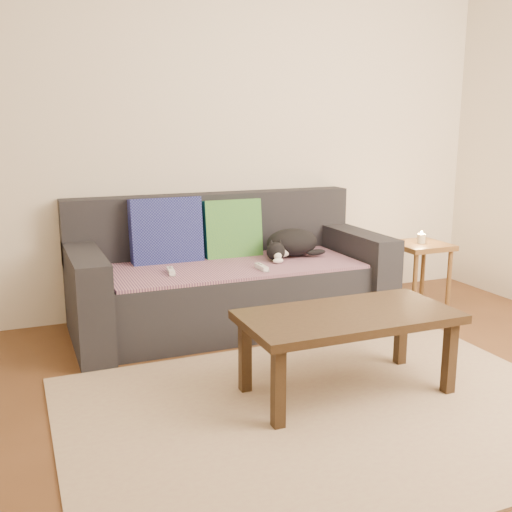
# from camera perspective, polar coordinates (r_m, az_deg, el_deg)

# --- Properties ---
(ground) EXTENTS (4.50, 4.50, 0.00)m
(ground) POSITION_cam_1_polar(r_m,az_deg,el_deg) (2.87, 8.50, -15.77)
(ground) COLOR brown
(ground) RESTS_ON ground
(back_wall) EXTENTS (4.50, 0.04, 2.60)m
(back_wall) POSITION_cam_1_polar(r_m,az_deg,el_deg) (4.37, -4.69, 11.74)
(back_wall) COLOR beige
(back_wall) RESTS_ON ground
(sofa) EXTENTS (2.10, 0.94, 0.87)m
(sofa) POSITION_cam_1_polar(r_m,az_deg,el_deg) (4.10, -2.62, -2.31)
(sofa) COLOR #232328
(sofa) RESTS_ON ground
(throw_blanket) EXTENTS (1.66, 0.74, 0.02)m
(throw_blanket) POSITION_cam_1_polar(r_m,az_deg,el_deg) (3.98, -2.19, -0.94)
(throw_blanket) COLOR #43284B
(throw_blanket) RESTS_ON sofa
(cushion_navy) EXTENTS (0.48, 0.17, 0.49)m
(cushion_navy) POSITION_cam_1_polar(r_m,az_deg,el_deg) (4.08, -8.54, 2.12)
(cushion_navy) COLOR #141556
(cushion_navy) RESTS_ON throw_blanket
(cushion_green) EXTENTS (0.41, 0.15, 0.42)m
(cushion_green) POSITION_cam_1_polar(r_m,az_deg,el_deg) (4.21, -2.28, 2.58)
(cushion_green) COLOR #0B4740
(cushion_green) RESTS_ON throw_blanket
(cat) EXTENTS (0.45, 0.33, 0.20)m
(cat) POSITION_cam_1_polar(r_m,az_deg,el_deg) (4.20, 3.34, 1.20)
(cat) COLOR black
(cat) RESTS_ON throw_blanket
(wii_remote_a) EXTENTS (0.05, 0.15, 0.03)m
(wii_remote_a) POSITION_cam_1_polar(r_m,az_deg,el_deg) (3.77, -8.11, -1.44)
(wii_remote_a) COLOR white
(wii_remote_a) RESTS_ON throw_blanket
(wii_remote_b) EXTENTS (0.04, 0.15, 0.03)m
(wii_remote_b) POSITION_cam_1_polar(r_m,az_deg,el_deg) (3.83, 0.54, -1.08)
(wii_remote_b) COLOR white
(wii_remote_b) RESTS_ON throw_blanket
(side_table) EXTENTS (0.39, 0.39, 0.48)m
(side_table) POSITION_cam_1_polar(r_m,az_deg,el_deg) (4.66, 15.38, 0.17)
(side_table) COLOR brown
(side_table) RESTS_ON ground
(candle) EXTENTS (0.06, 0.06, 0.09)m
(candle) POSITION_cam_1_polar(r_m,az_deg,el_deg) (4.63, 15.47, 1.64)
(candle) COLOR beige
(candle) RESTS_ON side_table
(rug) EXTENTS (2.50, 1.80, 0.01)m
(rug) POSITION_cam_1_polar(r_m,az_deg,el_deg) (2.99, 6.99, -14.46)
(rug) COLOR tan
(rug) RESTS_ON ground
(coffee_table) EXTENTS (1.08, 0.54, 0.43)m
(coffee_table) POSITION_cam_1_polar(r_m,az_deg,el_deg) (3.05, 8.76, -6.33)
(coffee_table) COLOR #302113
(coffee_table) RESTS_ON rug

